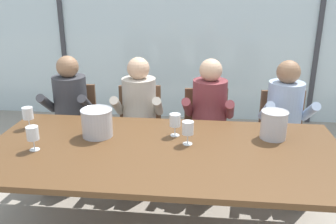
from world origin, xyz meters
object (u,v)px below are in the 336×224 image
at_px(chair_right_of_center, 283,131).
at_px(wine_glass_near_bucket, 188,129).
at_px(person_beige_jumper, 138,113).
at_px(chair_near_curtain, 74,122).
at_px(ice_bucket_secondary, 274,124).
at_px(wine_glass_center_pour, 175,121).
at_px(ice_bucket_primary, 97,122).
at_px(chair_center, 207,128).
at_px(chair_left_of_center, 140,124).
at_px(person_pale_blue_shirt, 286,118).
at_px(person_charcoal_jacket, 69,110).
at_px(wine_glass_by_left_taster, 28,114).
at_px(person_maroon_top, 208,115).
at_px(wine_glass_by_right_taster, 33,134).
at_px(dining_table, 163,156).

bearing_deg(chair_right_of_center, wine_glass_near_bucket, -140.21).
bearing_deg(person_beige_jumper, wine_glass_near_bucket, -59.52).
xyz_separation_m(chair_near_curtain, ice_bucket_secondary, (1.82, -0.72, 0.34)).
height_order(ice_bucket_secondary, wine_glass_center_pour, ice_bucket_secondary).
bearing_deg(chair_right_of_center, ice_bucket_secondary, -114.40).
height_order(chair_right_of_center, ice_bucket_primary, ice_bucket_primary).
height_order(chair_center, ice_bucket_primary, ice_bucket_primary).
distance_m(chair_left_of_center, ice_bucket_secondary, 1.41).
xyz_separation_m(person_pale_blue_shirt, ice_bucket_primary, (-1.54, -0.69, 0.17)).
distance_m(chair_left_of_center, wine_glass_near_bucket, 1.11).
distance_m(person_charcoal_jacket, ice_bucket_secondary, 1.92).
relative_size(chair_near_curtain, chair_right_of_center, 1.00).
relative_size(person_charcoal_jacket, wine_glass_by_left_taster, 6.97).
bearing_deg(person_charcoal_jacket, person_maroon_top, -2.71).
bearing_deg(person_pale_blue_shirt, wine_glass_by_left_taster, -167.35).
xyz_separation_m(person_beige_jumper, wine_glass_by_left_taster, (-0.77, -0.60, 0.17)).
height_order(chair_right_of_center, person_beige_jumper, person_beige_jumper).
bearing_deg(wine_glass_center_pour, ice_bucket_secondary, 2.49).
relative_size(ice_bucket_secondary, wine_glass_by_right_taster, 1.23).
distance_m(chair_near_curtain, person_maroon_top, 1.36).
xyz_separation_m(person_pale_blue_shirt, ice_bucket_secondary, (-0.22, -0.59, 0.17)).
distance_m(chair_center, person_pale_blue_shirt, 0.74).
distance_m(chair_left_of_center, person_maroon_top, 0.71).
bearing_deg(chair_near_curtain, dining_table, -49.02).
distance_m(person_maroon_top, ice_bucket_secondary, 0.78).
bearing_deg(chair_near_curtain, wine_glass_by_right_taster, -87.93).
relative_size(person_pale_blue_shirt, wine_glass_by_left_taster, 6.97).
bearing_deg(chair_left_of_center, wine_glass_center_pour, -67.97).
xyz_separation_m(person_pale_blue_shirt, wine_glass_near_bucket, (-0.85, -0.77, 0.17)).
bearing_deg(wine_glass_near_bucket, chair_near_curtain, 143.12).
relative_size(chair_near_curtain, person_pale_blue_shirt, 0.74).
bearing_deg(dining_table, chair_center, 72.64).
xyz_separation_m(person_pale_blue_shirt, wine_glass_center_pour, (-0.95, -0.63, 0.17)).
relative_size(dining_table, ice_bucket_primary, 10.65).
bearing_deg(person_maroon_top, ice_bucket_secondary, -46.89).
bearing_deg(person_pale_blue_shirt, person_beige_jumper, 177.02).
height_order(person_charcoal_jacket, person_pale_blue_shirt, same).
bearing_deg(dining_table, wine_glass_near_bucket, 29.96).
xyz_separation_m(chair_right_of_center, ice_bucket_primary, (-1.56, -0.81, 0.34)).
relative_size(person_beige_jumper, person_maroon_top, 1.00).
bearing_deg(chair_left_of_center, chair_near_curtain, 175.89).
relative_size(person_pale_blue_shirt, wine_glass_near_bucket, 6.97).
bearing_deg(wine_glass_by_left_taster, wine_glass_by_right_taster, -59.77).
xyz_separation_m(chair_left_of_center, chair_right_of_center, (1.39, -0.03, 0.00)).
relative_size(person_beige_jumper, ice_bucket_secondary, 5.67).
height_order(chair_center, wine_glass_center_pour, wine_glass_center_pour).
distance_m(chair_center, chair_right_of_center, 0.73).
bearing_deg(chair_center, ice_bucket_secondary, -63.54).
relative_size(chair_left_of_center, chair_right_of_center, 1.00).
relative_size(chair_right_of_center, person_charcoal_jacket, 0.74).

